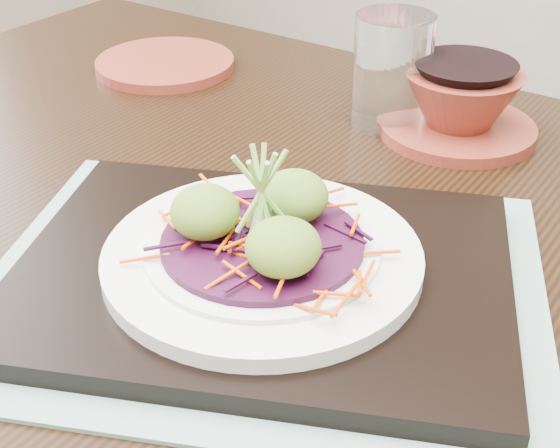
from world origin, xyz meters
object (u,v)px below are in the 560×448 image
Objects in this scene: dining_table at (316,387)px; terracotta_side_plate at (165,64)px; white_plate at (262,256)px; water_glass at (392,71)px; serving_tray at (263,273)px; terracotta_bowl_set at (460,107)px.

terracotta_side_plate is (-0.40, 0.23, 0.11)m from dining_table.
white_plate reaches higher than terracotta_side_plate.
water_glass reaches higher than white_plate.
serving_tray is 1.54× the size of white_plate.
serving_tray is 0.46m from terracotta_side_plate.
white_plate is (-0.03, -0.03, 0.14)m from dining_table.
serving_tray reaches higher than dining_table.
water_glass reaches higher than terracotta_bowl_set.
terracotta_side_plate is 1.47× the size of water_glass.
terracotta_bowl_set is (-0.04, 0.29, 0.14)m from dining_table.
terracotta_bowl_set reaches higher than terracotta_side_plate.
terracotta_side_plate is 0.30m from water_glass.
water_glass is (-0.11, 0.27, 0.17)m from dining_table.
dining_table is at bearing -67.74° from water_glass.
white_plate is 2.03× the size of water_glass.
dining_table is 8.28× the size of terracotta_side_plate.
dining_table is 3.91× the size of serving_tray.
water_glass reaches higher than serving_tray.
water_glass is (-0.08, 0.30, 0.05)m from serving_tray.
terracotta_bowl_set is (-0.01, 0.32, 0.02)m from serving_tray.
terracotta_side_plate is 0.37m from terracotta_bowl_set.
dining_table is at bearing -81.93° from terracotta_bowl_set.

